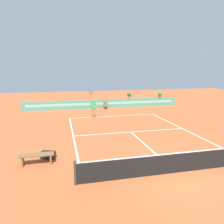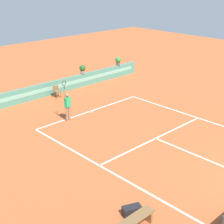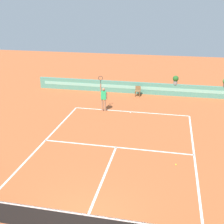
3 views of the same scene
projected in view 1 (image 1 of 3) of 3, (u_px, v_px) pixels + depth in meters
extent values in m
plane|color=#B2562D|center=(133.00, 134.00, 15.28)|extent=(60.00, 60.00, 0.00)
cube|color=white|center=(113.00, 116.00, 20.90)|extent=(8.22, 0.10, 0.01)
cube|color=white|center=(131.00, 132.00, 15.66)|extent=(8.22, 0.10, 0.01)
cube|color=white|center=(148.00, 147.00, 12.61)|extent=(0.10, 6.40, 0.01)
cube|color=white|center=(74.00, 138.00, 14.29)|extent=(0.10, 11.89, 0.01)
cube|color=white|center=(185.00, 130.00, 16.16)|extent=(0.10, 11.89, 0.01)
cube|color=white|center=(113.00, 116.00, 20.80)|extent=(0.10, 0.20, 0.01)
cylinder|color=#333333|center=(75.00, 173.00, 8.46)|extent=(0.10, 0.10, 1.00)
cube|color=black|center=(177.00, 163.00, 9.47)|extent=(8.82, 0.02, 0.95)
cube|color=white|center=(178.00, 153.00, 9.38)|extent=(8.82, 0.03, 0.06)
cube|color=#4C8E7A|center=(104.00, 104.00, 25.09)|extent=(18.00, 0.20, 1.00)
cube|color=#7ABCA8|center=(104.00, 103.00, 24.98)|extent=(17.10, 0.01, 0.28)
cylinder|color=brown|center=(104.00, 108.00, 24.19)|extent=(0.05, 0.05, 0.45)
cylinder|color=brown|center=(107.00, 107.00, 24.27)|extent=(0.05, 0.05, 0.45)
cylinder|color=brown|center=(104.00, 107.00, 24.52)|extent=(0.05, 0.05, 0.45)
cylinder|color=brown|center=(107.00, 107.00, 24.60)|extent=(0.05, 0.05, 0.45)
cube|color=brown|center=(106.00, 105.00, 24.35)|extent=(0.44, 0.44, 0.04)
cube|color=brown|center=(105.00, 103.00, 24.50)|extent=(0.44, 0.04, 0.36)
cube|color=brown|center=(23.00, 161.00, 10.20)|extent=(0.08, 0.40, 0.45)
cube|color=brown|center=(51.00, 159.00, 10.50)|extent=(0.08, 0.40, 0.45)
cube|color=brown|center=(37.00, 155.00, 10.30)|extent=(1.60, 0.44, 0.06)
cube|color=black|center=(48.00, 155.00, 11.06)|extent=(0.78, 0.60, 0.36)
cylinder|color=#9E7051|center=(94.00, 113.00, 20.19)|extent=(0.14, 0.14, 0.90)
cylinder|color=#9E7051|center=(92.00, 113.00, 20.12)|extent=(0.14, 0.14, 0.90)
cube|color=#28B266|center=(93.00, 105.00, 20.01)|extent=(0.38, 0.26, 0.60)
sphere|color=#9E7051|center=(93.00, 100.00, 19.92)|extent=(0.22, 0.22, 0.22)
cylinder|color=#9E7051|center=(91.00, 99.00, 19.83)|extent=(0.09, 0.09, 0.55)
cylinder|color=black|center=(91.00, 95.00, 19.75)|extent=(0.04, 0.04, 0.24)
torus|color=#262626|center=(91.00, 92.00, 19.70)|extent=(0.31, 0.06, 0.31)
cylinder|color=#9E7051|center=(95.00, 105.00, 20.09)|extent=(0.09, 0.09, 0.50)
sphere|color=#CCE033|center=(179.00, 133.00, 15.25)|extent=(0.07, 0.07, 0.07)
cylinder|color=gray|center=(129.00, 97.00, 25.66)|extent=(0.32, 0.32, 0.28)
sphere|color=#235B23|center=(129.00, 95.00, 25.60)|extent=(0.48, 0.48, 0.48)
cylinder|color=#514C47|center=(160.00, 97.00, 26.56)|extent=(0.32, 0.32, 0.28)
sphere|color=#387F33|center=(160.00, 94.00, 26.49)|extent=(0.48, 0.48, 0.48)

